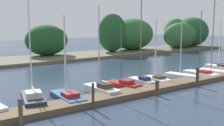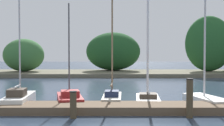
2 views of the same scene
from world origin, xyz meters
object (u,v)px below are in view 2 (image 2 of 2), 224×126
object	(u,v)px
sailboat_4	(71,98)
sailboat_5	(113,95)
sailboat_3	(21,98)
sailboat_6	(149,97)
mooring_piling_2	(74,104)
mooring_piling_3	(191,98)
sailboat_7	(206,99)

from	to	relation	value
sailboat_4	sailboat_5	distance (m)	2.18
sailboat_3	sailboat_6	size ratio (longest dim) A/B	1.17
sailboat_6	mooring_piling_2	xyz separation A→B (m)	(-3.39, -3.51, 0.21)
sailboat_3	mooring_piling_3	bearing A→B (deg)	-113.71
sailboat_6	sailboat_7	bearing A→B (deg)	-95.04
sailboat_5	mooring_piling_2	size ratio (longest dim) A/B	7.53
sailboat_3	sailboat_4	world-z (taller)	sailboat_3
sailboat_3	sailboat_6	distance (m)	6.44
mooring_piling_2	mooring_piling_3	bearing A→B (deg)	0.79
sailboat_7	sailboat_4	bearing A→B (deg)	73.67
sailboat_3	mooring_piling_3	distance (m)	8.20
sailboat_6	sailboat_3	bearing A→B (deg)	100.20
mooring_piling_2	mooring_piling_3	size ratio (longest dim) A/B	0.69
sailboat_6	mooring_piling_3	xyz separation A→B (m)	(1.30, -3.45, 0.46)
sailboat_5	mooring_piling_2	bearing A→B (deg)	157.77
sailboat_5	sailboat_7	bearing A→B (deg)	-92.72
mooring_piling_3	sailboat_6	bearing A→B (deg)	110.59
sailboat_3	sailboat_4	xyz separation A→B (m)	(2.40, 0.46, -0.07)
sailboat_5	sailboat_7	size ratio (longest dim) A/B	1.54
sailboat_5	mooring_piling_2	distance (m)	3.79
sailboat_4	sailboat_7	bearing A→B (deg)	-103.78
sailboat_6	mooring_piling_2	distance (m)	4.89
sailboat_7	mooring_piling_3	xyz separation A→B (m)	(-1.52, -2.99, 0.52)
mooring_piling_2	sailboat_6	bearing A→B (deg)	46.01
mooring_piling_3	sailboat_4	bearing A→B (deg)	148.48
sailboat_4	sailboat_5	size ratio (longest dim) A/B	0.62
sailboat_7	mooring_piling_3	size ratio (longest dim) A/B	3.36
mooring_piling_3	mooring_piling_2	bearing A→B (deg)	-179.21
sailboat_4	sailboat_5	bearing A→B (deg)	-98.04
sailboat_6	mooring_piling_2	world-z (taller)	sailboat_6
sailboat_4	sailboat_3	bearing A→B (deg)	89.30
sailboat_5	sailboat_6	world-z (taller)	sailboat_5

